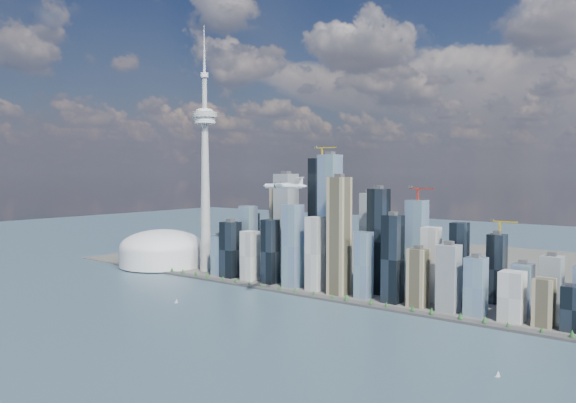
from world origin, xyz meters
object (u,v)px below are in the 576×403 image
Objects in this scene: sailboat_east at (498,375)px; dome_stadium at (162,250)px; needle_tower at (205,168)px; airplane at (284,185)px; sailboat_west at (176,301)px.

dome_stadium is at bearing 142.94° from sailboat_east.
sailboat_east is (731.00, -259.54, -233.16)m from needle_tower.
dome_stadium is at bearing 144.14° from airplane.
airplane is (351.90, -159.88, -30.66)m from needle_tower.
dome_stadium reaches higher than sailboat_west.
sailboat_east is (871.00, -249.54, -36.76)m from dome_stadium.
airplane is 441.20m from sailboat_east.
needle_tower is 2.75× the size of dome_stadium.
sailboat_west is (178.97, -242.93, -232.88)m from needle_tower.
airplane is 8.12× the size of sailboat_west.
dome_stadium is 396.65m from sailboat_west.
airplane is at bearing 3.06° from sailboat_west.
sailboat_west is (-172.92, -83.05, -202.22)m from airplane.
needle_tower is at bearing 4.09° from dome_stadium.
needle_tower is 381.15m from sailboat_west.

